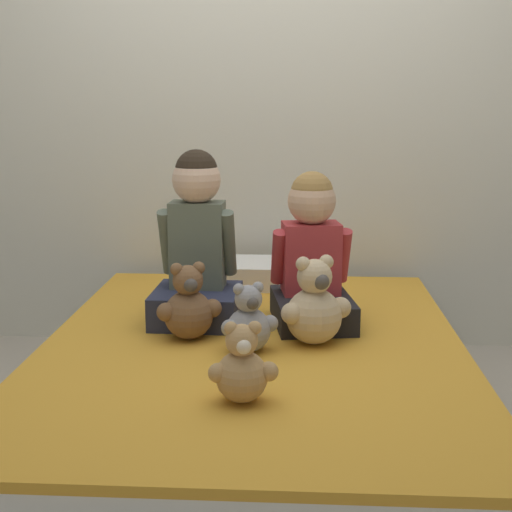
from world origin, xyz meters
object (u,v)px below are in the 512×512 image
object	(u,v)px
teddy_bear_between_children	(249,323)
pillow_at_headboard	(264,273)
child_on_right	(312,257)
teddy_bear_held_by_left_child	(189,307)
bed	(253,391)
teddy_bear_at_foot_of_bed	(243,368)
child_on_left	(197,247)
teddy_bear_held_by_right_child	(314,307)

from	to	relation	value
teddy_bear_between_children	pillow_at_headboard	bearing A→B (deg)	65.86
child_on_right	teddy_bear_held_by_left_child	xyz separation A→B (m)	(-0.45, -0.24, -0.14)
bed	child_on_right	bearing A→B (deg)	51.44
teddy_bear_between_children	teddy_bear_at_foot_of_bed	distance (m)	0.43
child_on_left	teddy_bear_held_by_left_child	size ratio (longest dim) A/B	2.35
teddy_bear_held_by_right_child	teddy_bear_held_by_left_child	bearing A→B (deg)	152.15
bed	teddy_bear_at_foot_of_bed	size ratio (longest dim) A/B	8.33
child_on_right	teddy_bear_between_children	size ratio (longest dim) A/B	2.40
child_on_right	teddy_bear_at_foot_of_bed	xyz separation A→B (m)	(-0.21, -0.79, -0.16)
child_on_left	teddy_bear_held_by_right_child	bearing A→B (deg)	-28.14
bed	teddy_bear_at_foot_of_bed	distance (m)	0.60
teddy_bear_held_by_right_child	teddy_bear_at_foot_of_bed	bearing A→B (deg)	-137.29
teddy_bear_between_children	teddy_bear_at_foot_of_bed	xyz separation A→B (m)	(0.01, -0.43, -0.00)
teddy_bear_held_by_left_child	teddy_bear_held_by_right_child	xyz separation A→B (m)	(0.46, -0.02, 0.01)
teddy_bear_held_by_left_child	teddy_bear_held_by_right_child	world-z (taller)	teddy_bear_held_by_right_child
teddy_bear_held_by_right_child	teddy_bear_between_children	distance (m)	0.25
teddy_bear_held_by_right_child	pillow_at_headboard	bearing A→B (deg)	80.03
bed	child_on_left	distance (m)	0.60
child_on_left	teddy_bear_held_by_right_child	xyz separation A→B (m)	(0.46, -0.26, -0.16)
teddy_bear_held_by_right_child	teddy_bear_between_children	xyz separation A→B (m)	(-0.23, -0.10, -0.03)
child_on_left	teddy_bear_between_children	bearing A→B (deg)	-56.04
child_on_left	pillow_at_headboard	distance (m)	0.66
bed	child_on_left	world-z (taller)	child_on_left
child_on_left	teddy_bear_between_children	xyz separation A→B (m)	(0.23, -0.36, -0.19)
child_on_right	pillow_at_headboard	distance (m)	0.63
child_on_left	teddy_bear_held_by_left_child	world-z (taller)	child_on_left
teddy_bear_held_by_right_child	teddy_bear_between_children	bearing A→B (deg)	178.57
pillow_at_headboard	child_on_left	bearing A→B (deg)	-112.88
bed	teddy_bear_at_foot_of_bed	world-z (taller)	teddy_bear_at_foot_of_bed
teddy_bear_between_children	teddy_bear_at_foot_of_bed	size ratio (longest dim) A/B	1.02
teddy_bear_between_children	bed	bearing A→B (deg)	61.17
teddy_bear_held_by_left_child	pillow_at_headboard	size ratio (longest dim) A/B	0.55
child_on_right	teddy_bear_between_children	bearing A→B (deg)	-129.87
teddy_bear_held_by_left_child	teddy_bear_at_foot_of_bed	bearing A→B (deg)	-86.34
pillow_at_headboard	teddy_bear_at_foot_of_bed	bearing A→B (deg)	-89.83
child_on_right	teddy_bear_between_children	distance (m)	0.46
child_on_right	teddy_bear_held_by_right_child	xyz separation A→B (m)	(0.01, -0.27, -0.12)
teddy_bear_held_by_left_child	child_on_left	bearing A→B (deg)	69.82
child_on_right	teddy_bear_at_foot_of_bed	bearing A→B (deg)	-113.43
child_on_left	pillow_at_headboard	world-z (taller)	child_on_left
child_on_right	bed	bearing A→B (deg)	-137.17
bed	pillow_at_headboard	world-z (taller)	pillow_at_headboard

